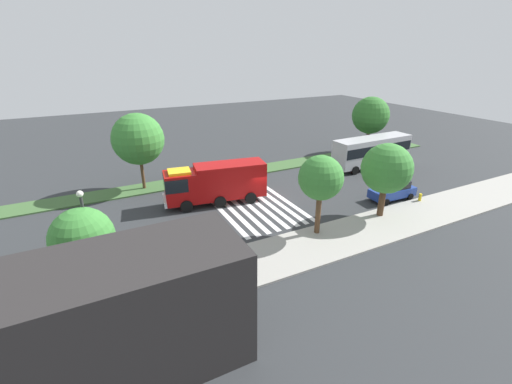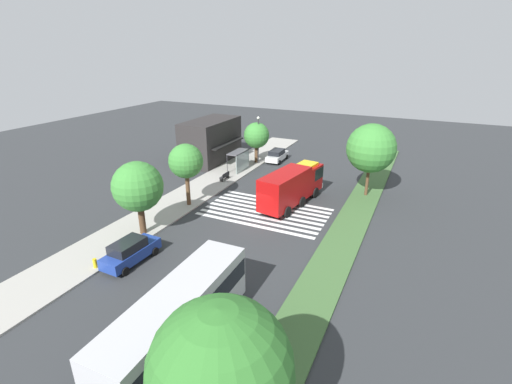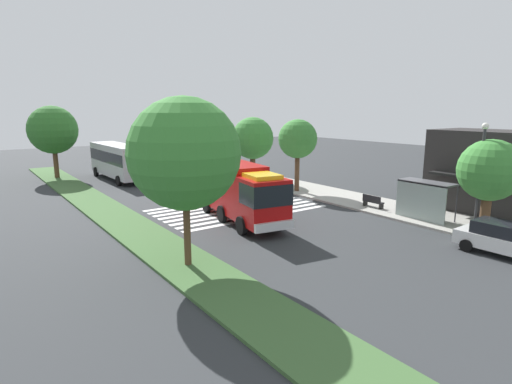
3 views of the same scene
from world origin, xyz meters
The scene contains 18 objects.
ground_plane centered at (0.00, 0.00, 0.00)m, with size 120.00×120.00×0.00m, color #2D3033.
sidewalk centered at (0.00, 9.01, 0.07)m, with size 60.00×4.81×0.14m, color #9E9B93.
median_strip centered at (0.00, -8.10, 0.07)m, with size 60.00×3.00×0.14m, color #3D6033.
crosswalk centered at (1.31, 0.00, 0.01)m, with size 6.75×11.89×0.01m.
fire_truck centered at (4.39, -1.65, 2.07)m, with size 9.70×3.93×3.71m.
parked_car_west centered at (-11.15, 5.41, 0.93)m, with size 4.66×2.10×1.83m.
parked_car_mid centered at (17.49, 5.40, 0.85)m, with size 4.61×2.10×1.66m.
transit_bus centered at (-16.47, -2.97, 2.15)m, with size 10.46×3.00×3.64m.
bus_stop_shelter centered at (11.32, 7.96, 1.89)m, with size 3.50×1.40×2.46m.
bench_near_shelter centered at (7.32, 7.98, 0.59)m, with size 1.60×0.50×0.90m.
street_lamp centered at (15.09, 7.20, 3.87)m, with size 0.36×0.36×6.34m.
storefront_building centered at (13.65, 13.72, 2.88)m, with size 9.29×5.45×5.77m.
sidewalk_tree_far_west centered at (-7.34, 7.60, 4.34)m, with size 4.15×4.15×6.31m.
sidewalk_tree_west centered at (-0.64, 7.60, 4.65)m, with size 3.35×3.35×6.23m.
sidewalk_tree_center centered at (15.41, 7.60, 3.85)m, with size 3.43×3.43×5.47m.
median_tree_far_west centered at (-20.75, -8.10, 5.10)m, with size 4.92×4.92×7.44m.
median_tree_west centered at (9.61, -8.10, 5.28)m, with size 5.03×5.03×7.66m.
fire_hydrant centered at (-12.95, 7.10, 0.49)m, with size 0.28×0.28×0.70m, color gold.
Camera 2 is at (-28.37, -12.98, 14.97)m, focal length 25.67 mm.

